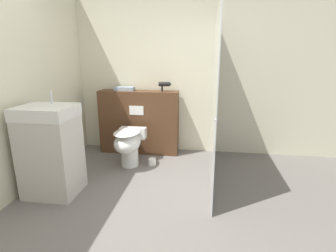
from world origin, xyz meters
TOP-DOWN VIEW (x-y plane):
  - ground_plane at (0.00, 0.00)m, footprint 12.00×12.00m
  - wall_back at (0.00, 2.24)m, footprint 8.00×0.06m
  - partition_panel at (-0.43, 2.03)m, footprint 1.24×0.29m
  - shower_glass at (0.70, 1.29)m, footprint 0.04×1.84m
  - toilet at (-0.43, 1.43)m, footprint 0.38×0.61m
  - sink_vanity at (-1.07, 0.61)m, footprint 0.57×0.48m
  - hair_drier at (-0.02, 2.01)m, footprint 0.19×0.07m
  - folded_towel at (-0.66, 2.05)m, footprint 0.31×0.16m
  - spare_toilet_roll at (-0.12, 1.53)m, footprint 0.11×0.11m

SIDE VIEW (x-z plane):
  - ground_plane at x=0.00m, z-range 0.00..0.00m
  - spare_toilet_roll at x=-0.12m, z-range 0.00..0.10m
  - toilet at x=-0.43m, z-range 0.07..0.60m
  - partition_panel at x=-0.43m, z-range 0.00..0.99m
  - sink_vanity at x=-1.07m, z-range -0.07..1.09m
  - shower_glass at x=0.70m, z-range 0.00..2.03m
  - folded_towel at x=-0.66m, z-range 0.99..1.05m
  - hair_drier at x=-0.02m, z-range 1.03..1.17m
  - wall_back at x=0.00m, z-range 0.00..2.50m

